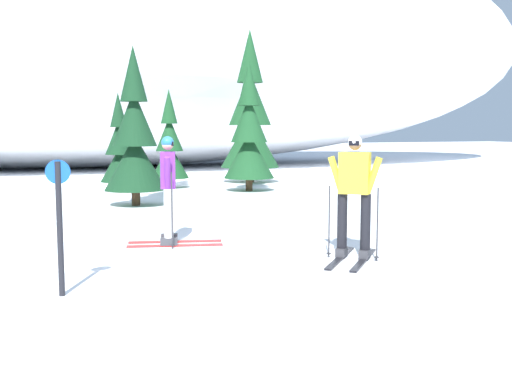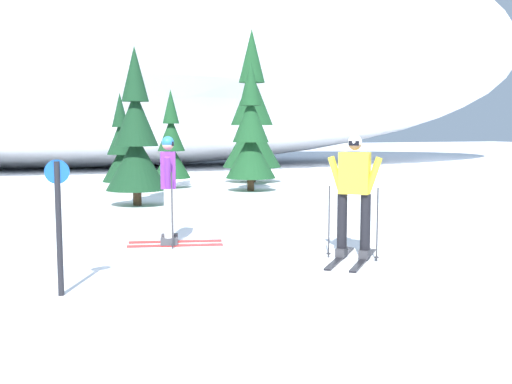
{
  "view_description": "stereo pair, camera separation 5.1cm",
  "coord_description": "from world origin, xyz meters",
  "px_view_note": "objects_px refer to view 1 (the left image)",
  "views": [
    {
      "loc": [
        -2.35,
        -8.65,
        1.96
      ],
      "look_at": [
        0.98,
        0.08,
        0.95
      ],
      "focal_mm": 41.85,
      "sensor_mm": 36.0,
      "label": 1
    },
    {
      "loc": [
        -2.3,
        -8.67,
        1.96
      ],
      "look_at": [
        0.98,
        0.08,
        0.95
      ],
      "focal_mm": 41.85,
      "sensor_mm": 36.0,
      "label": 2
    }
  ],
  "objects_px": {
    "pine_tree_right": "(249,137)",
    "pine_tree_far_right": "(250,119)",
    "trail_marker_post": "(60,220)",
    "pine_tree_center_right": "(170,147)",
    "pine_tree_center_left": "(135,139)",
    "pine_tree_center": "(119,150)",
    "skier_yellow_jacket": "(354,193)",
    "skier_purple_jacket": "(169,187)"
  },
  "relations": [
    {
      "from": "pine_tree_center_left",
      "to": "pine_tree_right",
      "type": "relative_size",
      "value": 0.99
    },
    {
      "from": "pine_tree_center_left",
      "to": "pine_tree_center",
      "type": "bearing_deg",
      "value": 88.29
    },
    {
      "from": "pine_tree_center_right",
      "to": "pine_tree_right",
      "type": "relative_size",
      "value": 0.79
    },
    {
      "from": "skier_purple_jacket",
      "to": "pine_tree_center",
      "type": "relative_size",
      "value": 0.6
    },
    {
      "from": "skier_yellow_jacket",
      "to": "trail_marker_post",
      "type": "xyz_separation_m",
      "value": [
        -4.2,
        -0.53,
        -0.09
      ]
    },
    {
      "from": "pine_tree_right",
      "to": "pine_tree_center",
      "type": "bearing_deg",
      "value": 161.33
    },
    {
      "from": "pine_tree_center_right",
      "to": "skier_yellow_jacket",
      "type": "bearing_deg",
      "value": -88.98
    },
    {
      "from": "trail_marker_post",
      "to": "pine_tree_center_right",
      "type": "bearing_deg",
      "value": 71.58
    },
    {
      "from": "pine_tree_center_left",
      "to": "pine_tree_center",
      "type": "xyz_separation_m",
      "value": [
        0.11,
        3.55,
        -0.4
      ]
    },
    {
      "from": "skier_purple_jacket",
      "to": "pine_tree_center_right",
      "type": "height_order",
      "value": "pine_tree_center_right"
    },
    {
      "from": "pine_tree_center",
      "to": "pine_tree_center_right",
      "type": "bearing_deg",
      "value": 18.12
    },
    {
      "from": "pine_tree_far_right",
      "to": "pine_tree_center_left",
      "type": "bearing_deg",
      "value": -134.38
    },
    {
      "from": "pine_tree_center",
      "to": "pine_tree_center_right",
      "type": "height_order",
      "value": "pine_tree_center_right"
    },
    {
      "from": "skier_yellow_jacket",
      "to": "pine_tree_center_right",
      "type": "relative_size",
      "value": 0.58
    },
    {
      "from": "pine_tree_center",
      "to": "trail_marker_post",
      "type": "distance_m",
      "value": 11.68
    },
    {
      "from": "pine_tree_far_right",
      "to": "skier_yellow_jacket",
      "type": "bearing_deg",
      "value": -103.32
    },
    {
      "from": "skier_purple_jacket",
      "to": "pine_tree_center_left",
      "type": "height_order",
      "value": "pine_tree_center_left"
    },
    {
      "from": "skier_purple_jacket",
      "to": "pine_tree_center_left",
      "type": "bearing_deg",
      "value": 86.41
    },
    {
      "from": "skier_yellow_jacket",
      "to": "pine_tree_right",
      "type": "relative_size",
      "value": 0.46
    },
    {
      "from": "pine_tree_center_left",
      "to": "pine_tree_center",
      "type": "relative_size",
      "value": 1.32
    },
    {
      "from": "trail_marker_post",
      "to": "pine_tree_center",
      "type": "bearing_deg",
      "value": 78.65
    },
    {
      "from": "pine_tree_center",
      "to": "pine_tree_right",
      "type": "height_order",
      "value": "pine_tree_right"
    },
    {
      "from": "trail_marker_post",
      "to": "pine_tree_center_left",
      "type": "bearing_deg",
      "value": 74.48
    },
    {
      "from": "skier_purple_jacket",
      "to": "pine_tree_far_right",
      "type": "relative_size",
      "value": 0.33
    },
    {
      "from": "skier_purple_jacket",
      "to": "pine_tree_center",
      "type": "height_order",
      "value": "pine_tree_center"
    },
    {
      "from": "pine_tree_center_left",
      "to": "pine_tree_far_right",
      "type": "distance_m",
      "value": 7.1
    },
    {
      "from": "skier_purple_jacket",
      "to": "pine_tree_right",
      "type": "distance_m",
      "value": 8.71
    },
    {
      "from": "pine_tree_center_right",
      "to": "pine_tree_far_right",
      "type": "height_order",
      "value": "pine_tree_far_right"
    },
    {
      "from": "pine_tree_right",
      "to": "pine_tree_far_right",
      "type": "relative_size",
      "value": 0.74
    },
    {
      "from": "pine_tree_center",
      "to": "pine_tree_center_right",
      "type": "relative_size",
      "value": 0.94
    },
    {
      "from": "skier_yellow_jacket",
      "to": "pine_tree_center",
      "type": "relative_size",
      "value": 0.61
    },
    {
      "from": "skier_yellow_jacket",
      "to": "pine_tree_center_left",
      "type": "distance_m",
      "value": 7.66
    },
    {
      "from": "skier_yellow_jacket",
      "to": "pine_tree_far_right",
      "type": "bearing_deg",
      "value": 76.68
    },
    {
      "from": "pine_tree_center_left",
      "to": "pine_tree_center",
      "type": "distance_m",
      "value": 3.58
    },
    {
      "from": "pine_tree_center_left",
      "to": "pine_tree_center_right",
      "type": "height_order",
      "value": "pine_tree_center_left"
    },
    {
      "from": "pine_tree_center_left",
      "to": "trail_marker_post",
      "type": "distance_m",
      "value": 8.22
    },
    {
      "from": "skier_purple_jacket",
      "to": "trail_marker_post",
      "type": "bearing_deg",
      "value": -125.8
    },
    {
      "from": "pine_tree_center_left",
      "to": "pine_tree_right",
      "type": "bearing_deg",
      "value": 30.32
    },
    {
      "from": "skier_yellow_jacket",
      "to": "pine_tree_right",
      "type": "distance_m",
      "value": 9.84
    },
    {
      "from": "skier_yellow_jacket",
      "to": "pine_tree_far_right",
      "type": "relative_size",
      "value": 0.34
    },
    {
      "from": "pine_tree_right",
      "to": "trail_marker_post",
      "type": "height_order",
      "value": "pine_tree_right"
    },
    {
      "from": "skier_purple_jacket",
      "to": "pine_tree_far_right",
      "type": "distance_m",
      "value": 11.71
    }
  ]
}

